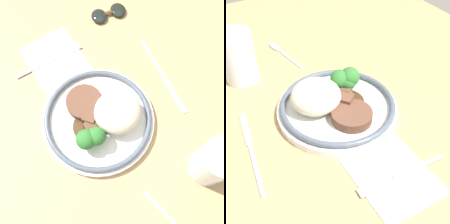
{
  "view_description": "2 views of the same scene",
  "coord_description": "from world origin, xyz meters",
  "views": [
    {
      "loc": [
        0.21,
        -0.13,
        0.7
      ],
      "look_at": [
        0.03,
        -0.01,
        0.09
      ],
      "focal_mm": 50.0,
      "sensor_mm": 36.0,
      "label": 1
    },
    {
      "loc": [
        -0.39,
        0.2,
        0.48
      ],
      "look_at": [
        -0.01,
        -0.02,
        0.08
      ],
      "focal_mm": 50.0,
      "sensor_mm": 36.0,
      "label": 2
    }
  ],
  "objects": [
    {
      "name": "ground_plane",
      "position": [
        0.0,
        0.0,
        0.0
      ],
      "size": [
        8.0,
        8.0,
        0.0
      ],
      "primitive_type": "plane",
      "color": "#5B5651"
    },
    {
      "name": "dining_table",
      "position": [
        0.0,
        0.0,
        0.02
      ],
      "size": [
        1.32,
        1.14,
        0.05
      ],
      "color": "tan",
      "rests_on": "ground"
    },
    {
      "name": "napkin",
      "position": [
        -0.17,
        -0.04,
        0.05
      ],
      "size": [
        0.15,
        0.12,
        0.0
      ],
      "color": "white",
      "rests_on": "dining_table"
    },
    {
      "name": "plate",
      "position": [
        0.02,
        -0.03,
        0.07
      ],
      "size": [
        0.24,
        0.24,
        0.08
      ],
      "color": "white",
      "rests_on": "dining_table"
    },
    {
      "name": "juice_glass",
      "position": [
        0.23,
        0.09,
        0.1
      ],
      "size": [
        0.08,
        0.08,
        0.12
      ],
      "color": "#F4AD19",
      "rests_on": "dining_table"
    },
    {
      "name": "fork",
      "position": [
        -0.17,
        -0.04,
        0.05
      ],
      "size": [
        0.02,
        0.17,
        0.0
      ],
      "rotation": [
        0.0,
        0.0,
        1.52
      ],
      "color": "#ADADB2",
      "rests_on": "napkin"
    },
    {
      "name": "knife",
      "position": [
        0.01,
        0.15,
        0.05
      ],
      "size": [
        0.21,
        0.04,
        0.0
      ],
      "rotation": [
        0.0,
        0.0,
        -0.14
      ],
      "color": "#ADADB2",
      "rests_on": "dining_table"
    },
    {
      "name": "sunglasses",
      "position": [
        -0.21,
        0.14,
        0.06
      ],
      "size": [
        0.06,
        0.1,
        0.01
      ],
      "rotation": [
        0.0,
        0.0,
        -0.22
      ],
      "color": "black",
      "rests_on": "dining_table"
    }
  ]
}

